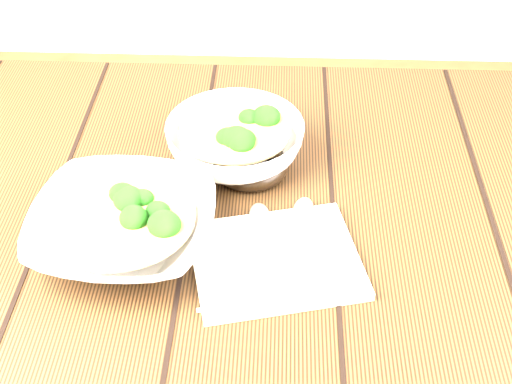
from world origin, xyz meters
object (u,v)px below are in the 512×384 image
object	(u,v)px
soup_bowl_front	(123,227)
soup_bowl_back	(235,141)
trivet	(251,165)
napkin	(276,260)
table	(209,267)

from	to	relation	value
soup_bowl_front	soup_bowl_back	distance (m)	0.23
soup_bowl_front	trivet	xyz separation A→B (m)	(0.16, 0.16, -0.02)
napkin	soup_bowl_back	bearing A→B (deg)	93.33
soup_bowl_back	napkin	bearing A→B (deg)	-73.17
trivet	napkin	bearing A→B (deg)	-77.57
trivet	napkin	xyz separation A→B (m)	(0.04, -0.19, -0.01)
table	soup_bowl_back	size ratio (longest dim) A/B	5.06
soup_bowl_back	soup_bowl_front	bearing A→B (deg)	-125.46
table	soup_bowl_back	distance (m)	0.20
soup_bowl_back	trivet	world-z (taller)	soup_bowl_back
soup_bowl_front	napkin	size ratio (longest dim) A/B	1.22
soup_bowl_back	trivet	bearing A→B (deg)	-50.71
soup_bowl_back	napkin	distance (m)	0.23
soup_bowl_front	trivet	size ratio (longest dim) A/B	2.30
soup_bowl_back	napkin	world-z (taller)	soup_bowl_back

